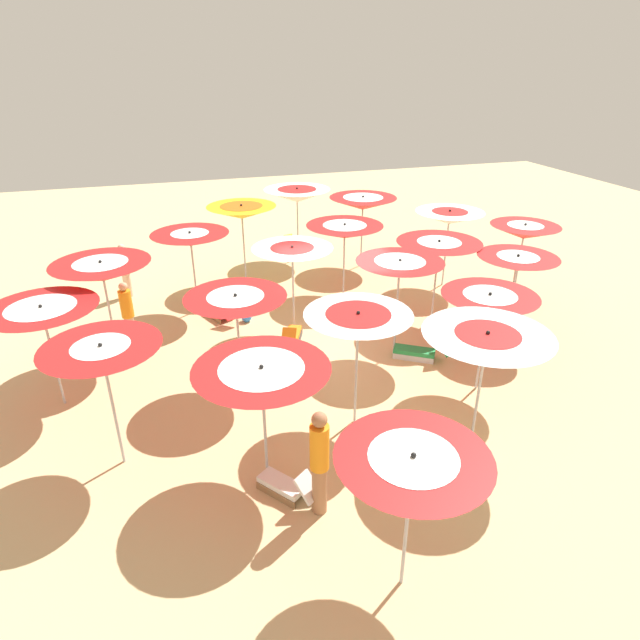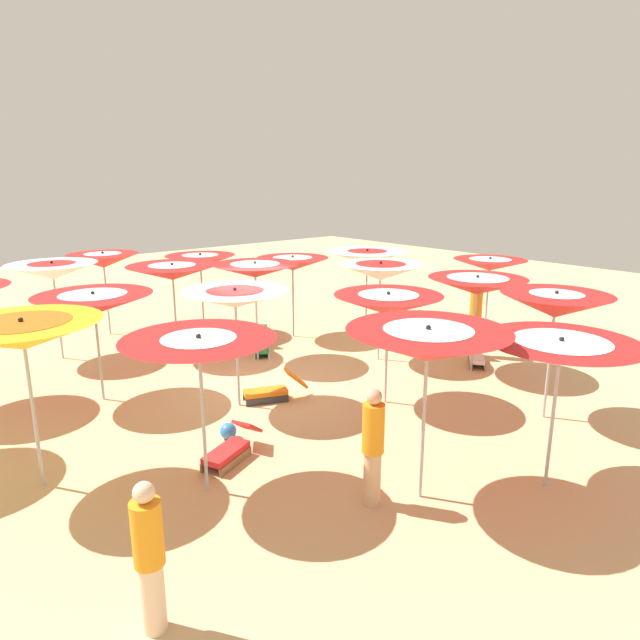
% 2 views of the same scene
% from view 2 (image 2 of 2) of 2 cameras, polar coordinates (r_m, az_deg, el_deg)
% --- Properties ---
extents(ground, '(42.56, 42.56, 0.04)m').
position_cam_2_polar(ground, '(12.43, -6.36, -6.35)').
color(ground, '#D1B57F').
extents(beach_umbrella_1, '(2.12, 2.12, 2.55)m').
position_cam_2_polar(beach_umbrella_1, '(8.62, -28.11, -1.36)').
color(beach_umbrella_1, '#B2B2B7').
rests_on(beach_umbrella_1, ground).
extents(beach_umbrella_2, '(2.10, 2.10, 2.36)m').
position_cam_2_polar(beach_umbrella_2, '(7.69, -12.24, -3.04)').
color(beach_umbrella_2, '#B2B2B7').
rests_on(beach_umbrella_2, ground).
extents(beach_umbrella_3, '(2.18, 2.18, 2.52)m').
position_cam_2_polar(beach_umbrella_3, '(7.47, 10.93, -2.49)').
color(beach_umbrella_3, '#B2B2B7').
rests_on(beach_umbrella_3, ground).
extents(beach_umbrella_4, '(2.14, 2.14, 2.28)m').
position_cam_2_polar(beach_umbrella_4, '(8.32, 23.35, -2.94)').
color(beach_umbrella_4, '#B2B2B7').
rests_on(beach_umbrella_4, ground).
extents(beach_umbrella_6, '(2.25, 2.25, 2.24)m').
position_cam_2_polar(beach_umbrella_6, '(11.67, -22.11, 1.56)').
color(beach_umbrella_6, '#B2B2B7').
rests_on(beach_umbrella_6, ground).
extents(beach_umbrella_7, '(2.02, 2.02, 2.38)m').
position_cam_2_polar(beach_umbrella_7, '(10.61, -8.66, 2.18)').
color(beach_umbrella_7, '#B2B2B7').
rests_on(beach_umbrella_7, ground).
extents(beach_umbrella_8, '(2.09, 2.09, 2.26)m').
position_cam_2_polar(beach_umbrella_8, '(10.75, 6.98, 1.62)').
color(beach_umbrella_8, '#B2B2B7').
rests_on(beach_umbrella_8, ground).
extents(beach_umbrella_9, '(1.94, 1.94, 2.43)m').
position_cam_2_polar(beach_umbrella_9, '(10.80, 22.92, 1.39)').
color(beach_umbrella_9, '#B2B2B7').
rests_on(beach_umbrella_9, ground).
extents(beach_umbrella_10, '(2.07, 2.07, 2.44)m').
position_cam_2_polar(beach_umbrella_10, '(14.79, -25.67, 4.54)').
color(beach_umbrella_10, '#B2B2B7').
rests_on(beach_umbrella_10, ground).
extents(beach_umbrella_11, '(2.20, 2.20, 2.35)m').
position_cam_2_polar(beach_umbrella_11, '(14.11, -14.85, 4.74)').
color(beach_umbrella_11, '#B2B2B7').
rests_on(beach_umbrella_11, ground).
extents(beach_umbrella_12, '(2.02, 2.02, 2.45)m').
position_cam_2_polar(beach_umbrella_12, '(13.27, -6.64, 5.06)').
color(beach_umbrella_12, '#B2B2B7').
rests_on(beach_umbrella_12, ground).
extents(beach_umbrella_13, '(2.00, 2.00, 2.44)m').
position_cam_2_polar(beach_umbrella_13, '(13.33, 6.21, 4.94)').
color(beach_umbrella_13, '#B2B2B7').
rests_on(beach_umbrella_13, ground).
extents(beach_umbrella_14, '(2.19, 2.19, 2.26)m').
position_cam_2_polar(beach_umbrella_14, '(12.95, 15.76, 3.41)').
color(beach_umbrella_14, '#B2B2B7').
rests_on(beach_umbrella_14, ground).
extents(beach_umbrella_15, '(1.93, 1.93, 2.36)m').
position_cam_2_polar(beach_umbrella_15, '(16.64, -21.28, 5.69)').
color(beach_umbrella_15, '#B2B2B7').
rests_on(beach_umbrella_15, ground).
extents(beach_umbrella_16, '(1.93, 1.93, 2.32)m').
position_cam_2_polar(beach_umbrella_16, '(15.93, -12.12, 5.89)').
color(beach_umbrella_16, '#B2B2B7').
rests_on(beach_umbrella_16, ground).
extents(beach_umbrella_17, '(1.96, 1.96, 2.30)m').
position_cam_2_polar(beach_umbrella_17, '(15.30, -2.81, 5.77)').
color(beach_umbrella_17, '#B2B2B7').
rests_on(beach_umbrella_17, ground).
extents(beach_umbrella_18, '(2.20, 2.20, 2.44)m').
position_cam_2_polar(beach_umbrella_18, '(15.53, 4.84, 6.38)').
color(beach_umbrella_18, '#B2B2B7').
rests_on(beach_umbrella_18, ground).
extents(beach_umbrella_19, '(1.95, 1.95, 2.27)m').
position_cam_2_polar(beach_umbrella_19, '(15.79, 16.96, 5.43)').
color(beach_umbrella_19, '#B2B2B7').
rests_on(beach_umbrella_19, ground).
extents(lounger_0, '(0.84, 1.32, 0.61)m').
position_cam_2_polar(lounger_0, '(11.34, -4.98, -7.18)').
color(lounger_0, '#333338').
rests_on(lounger_0, ground).
extents(lounger_1, '(1.29, 1.02, 0.64)m').
position_cam_2_polar(lounger_1, '(14.33, -6.05, -2.52)').
color(lounger_1, silver).
rests_on(lounger_1, ground).
extents(lounger_3, '(1.02, 1.08, 0.57)m').
position_cam_2_polar(lounger_3, '(15.61, -12.35, -1.38)').
color(lounger_3, olive).
rests_on(lounger_3, ground).
extents(lounger_4, '(0.83, 1.28, 0.53)m').
position_cam_2_polar(lounger_4, '(9.19, -9.18, -12.85)').
color(lounger_4, olive).
rests_on(lounger_4, ground).
extents(lounger_5, '(0.95, 1.10, 0.62)m').
position_cam_2_polar(lounger_5, '(13.92, 15.72, -3.52)').
color(lounger_5, olive).
rests_on(lounger_5, ground).
extents(beachgoer_0, '(0.30, 0.30, 1.90)m').
position_cam_2_polar(beachgoer_0, '(14.32, 15.58, 0.34)').
color(beachgoer_0, '#A3704C').
rests_on(beachgoer_0, ground).
extents(beachgoer_1, '(0.30, 0.30, 1.65)m').
position_cam_2_polar(beachgoer_1, '(6.06, -17.05, -22.01)').
color(beachgoer_1, beige).
rests_on(beachgoer_1, ground).
extents(beachgoer_2, '(0.30, 0.30, 1.69)m').
position_cam_2_polar(beachgoer_2, '(7.73, 5.43, -12.62)').
color(beachgoer_2, '#D8A87F').
rests_on(beachgoer_2, ground).
extents(beach_ball, '(0.29, 0.29, 0.29)m').
position_cam_2_polar(beach_ball, '(9.90, -9.37, -11.13)').
color(beach_ball, '#337FE5').
rests_on(beach_ball, ground).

